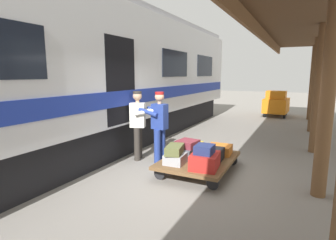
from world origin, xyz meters
The scene contains 16 objects.
ground_plane centered at (0.00, 0.00, 0.00)m, with size 60.00×60.00×0.00m, color gray.
platform_canopy centered at (-2.20, 0.00, 3.26)m, with size 3.20×18.96×3.56m.
train_car centered at (3.40, 0.00, 2.06)m, with size 3.02×17.05×4.00m.
luggage_cart centered at (0.03, -0.18, 0.26)m, with size 1.39×1.92×0.30m.
suitcase_orange_carryall centered at (-0.28, -0.71, 0.41)m, with size 0.51×0.47×0.21m, color #CC6B23.
suitcase_black_hardshell centered at (-0.28, -0.18, 0.42)m, with size 0.38×0.63×0.24m, color black.
suitcase_gray_aluminum centered at (0.34, 0.35, 0.40)m, with size 0.39×0.47×0.20m, color #9EA0A5.
suitcase_slate_roller centered at (0.34, -0.18, 0.41)m, with size 0.41×0.64×0.21m, color #4C515B.
suitcase_yellow_case centered at (0.34, -0.71, 0.40)m, with size 0.37×0.50×0.19m, color gold.
suitcase_red_plastic centered at (-0.28, 0.35, 0.45)m, with size 0.51×0.63×0.29m, color #AD231E.
suitcase_burgundy_valise centered at (0.31, -0.21, 0.59)m, with size 0.41×0.45×0.15m, color maroon.
suitcase_olive_duffel centered at (0.37, 0.34, 0.59)m, with size 0.30×0.54×0.17m, color brown.
suitcase_navy_fabric centered at (-0.28, 0.37, 0.68)m, with size 0.34×0.38×0.17m, color navy.
porter_in_overalls centered at (1.13, -0.41, 0.93)m, with size 0.70×0.48×1.70m.
porter_by_door centered at (1.68, -0.36, 0.93)m, with size 0.73×0.57×1.70m.
baggage_tug centered at (-0.73, -9.43, 0.63)m, with size 1.19×1.76×1.30m.
Camera 1 is at (-1.89, 5.18, 2.11)m, focal length 28.89 mm.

